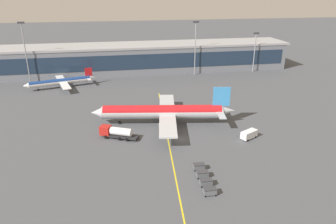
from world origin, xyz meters
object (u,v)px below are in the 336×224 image
at_px(main_airliner, 163,112).
at_px(baggage_cart_2, 202,174).
at_px(commuter_jet_far, 61,82).
at_px(baggage_cart_0, 210,191).
at_px(baggage_cart_1, 206,182).
at_px(baggage_cart_3, 199,166).
at_px(fuel_tanker, 116,132).
at_px(crew_van, 249,134).

relative_size(main_airliner, baggage_cart_2, 16.16).
bearing_deg(commuter_jet_far, baggage_cart_0, -64.90).
bearing_deg(commuter_jet_far, baggage_cart_1, -63.94).
bearing_deg(baggage_cart_3, fuel_tanker, 131.75).
relative_size(fuel_tanker, baggage_cart_0, 3.98).
bearing_deg(main_airliner, baggage_cart_3, -82.82).
bearing_deg(baggage_cart_3, baggage_cart_2, -92.52).
xyz_separation_m(main_airliner, baggage_cart_2, (3.36, -30.96, -3.11)).
relative_size(baggage_cart_2, baggage_cart_3, 1.00).
height_order(crew_van, baggage_cart_3, crew_van).
bearing_deg(main_airliner, baggage_cart_2, -83.81).
height_order(baggage_cart_0, commuter_jet_far, commuter_jet_far).
height_order(main_airliner, fuel_tanker, main_airliner).
bearing_deg(crew_van, baggage_cart_3, -144.07).
distance_m(main_airliner, crew_van, 26.26).
distance_m(fuel_tanker, baggage_cart_0, 34.63).
distance_m(baggage_cart_0, commuter_jet_far, 91.41).
relative_size(crew_van, baggage_cart_0, 1.99).
bearing_deg(baggage_cart_2, fuel_tanker, 127.40).
xyz_separation_m(main_airliner, fuel_tanker, (-14.54, -7.55, -2.15)).
distance_m(baggage_cart_1, baggage_cart_2, 3.20).
bearing_deg(main_airliner, baggage_cart_0, -85.29).
bearing_deg(baggage_cart_0, crew_van, 50.75).
distance_m(fuel_tanker, baggage_cart_2, 29.48).
distance_m(baggage_cart_0, baggage_cart_3, 9.60).
height_order(crew_van, baggage_cart_1, crew_van).
relative_size(baggage_cart_1, baggage_cart_3, 1.00).
distance_m(crew_van, commuter_jet_far, 83.02).
distance_m(main_airliner, baggage_cart_3, 28.15).
distance_m(crew_van, baggage_cart_0, 29.40).
distance_m(crew_van, baggage_cart_1, 26.91).
bearing_deg(commuter_jet_far, baggage_cart_2, -62.92).
relative_size(crew_van, baggage_cart_3, 1.99).
height_order(baggage_cart_1, commuter_jet_far, commuter_jet_far).
xyz_separation_m(fuel_tanker, baggage_cart_2, (17.90, -23.41, -0.96)).
bearing_deg(baggage_cart_3, baggage_cart_1, -92.52).
xyz_separation_m(crew_van, baggage_cart_1, (-18.46, -19.57, -0.53)).
xyz_separation_m(fuel_tanker, commuter_jet_far, (-21.15, 52.96, 0.89)).
bearing_deg(baggage_cart_2, baggage_cart_0, -92.52).
bearing_deg(main_airliner, commuter_jet_far, 128.17).
distance_m(baggage_cart_0, baggage_cart_1, 3.20).
relative_size(main_airliner, commuter_jet_far, 1.52).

